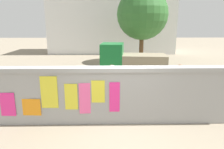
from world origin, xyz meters
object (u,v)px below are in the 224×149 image
object	(u,v)px
bicycle_near	(128,87)
bicycle_far	(44,84)
person_bystander	(112,83)
auto_rickshaw_truck	(130,61)
person_walking	(179,83)
tree_roadside	(142,14)
motorcycle	(71,90)

from	to	relation	value
bicycle_near	bicycle_far	world-z (taller)	same
bicycle_far	person_bystander	size ratio (longest dim) A/B	1.02
bicycle_near	bicycle_far	distance (m)	3.68
auto_rickshaw_truck	person_walking	world-z (taller)	auto_rickshaw_truck
tree_roadside	auto_rickshaw_truck	bearing A→B (deg)	-106.56
person_walking	person_bystander	distance (m)	2.28
bicycle_far	bicycle_near	bearing A→B (deg)	-9.16
person_bystander	tree_roadside	world-z (taller)	tree_roadside
motorcycle	tree_roadside	distance (m)	9.84
auto_rickshaw_truck	person_walking	bearing A→B (deg)	-76.10
auto_rickshaw_truck	tree_roadside	size ratio (longest dim) A/B	0.69
auto_rickshaw_truck	motorcycle	world-z (taller)	auto_rickshaw_truck
auto_rickshaw_truck	tree_roadside	distance (m)	5.38
bicycle_far	tree_roadside	size ratio (longest dim) A/B	0.30
motorcycle	bicycle_near	xyz separation A→B (m)	(2.24, 0.66, -0.10)
auto_rickshaw_truck	bicycle_far	distance (m)	4.90
bicycle_far	tree_roadside	world-z (taller)	tree_roadside
person_bystander	bicycle_near	bearing A→B (deg)	65.96
auto_rickshaw_truck	motorcycle	distance (m)	4.78
person_bystander	bicycle_far	bearing A→B (deg)	143.99
bicycle_far	person_bystander	xyz separation A→B (m)	(2.94, -2.14, 0.62)
auto_rickshaw_truck	person_bystander	bearing A→B (deg)	-102.65
auto_rickshaw_truck	bicycle_near	bearing A→B (deg)	-96.87
person_bystander	tree_roadside	distance (m)	9.99
motorcycle	tree_roadside	world-z (taller)	tree_roadside
motorcycle	bicycle_far	bearing A→B (deg)	138.27
auto_rickshaw_truck	person_walking	xyz separation A→B (m)	(1.19, -4.80, 0.09)
bicycle_near	person_bystander	xyz separation A→B (m)	(-0.69, -1.55, 0.62)
auto_rickshaw_truck	bicycle_far	world-z (taller)	auto_rickshaw_truck
motorcycle	tree_roadside	xyz separation A→B (m)	(3.97, 8.45, 3.10)
bicycle_near	bicycle_far	xyz separation A→B (m)	(-3.63, 0.59, 0.00)
auto_rickshaw_truck	person_bystander	world-z (taller)	auto_rickshaw_truck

